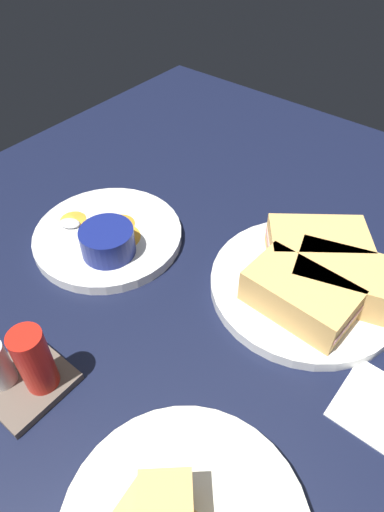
# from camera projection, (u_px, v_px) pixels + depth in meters

# --- Properties ---
(ground_plane) EXTENTS (1.10, 1.10, 0.03)m
(ground_plane) POSITION_uv_depth(u_px,v_px,m) (230.00, 304.00, 0.60)
(ground_plane) COLOR black
(plate_sandwich_main) EXTENTS (0.25, 0.25, 0.02)m
(plate_sandwich_main) POSITION_uv_depth(u_px,v_px,m) (304.00, 285.00, 0.60)
(plate_sandwich_main) COLOR silver
(plate_sandwich_main) RESTS_ON ground_plane
(sandwich_half_near) EXTENTS (0.14, 0.08, 0.05)m
(sandwich_half_near) POSITION_uv_depth(u_px,v_px,m) (300.00, 295.00, 0.54)
(sandwich_half_near) COLOR tan
(sandwich_half_near) RESTS_ON plate_sandwich_main
(sandwich_half_far) EXTENTS (0.15, 0.11, 0.05)m
(sandwich_half_far) POSITION_uv_depth(u_px,v_px,m) (346.00, 280.00, 0.56)
(sandwich_half_far) COLOR tan
(sandwich_half_far) RESTS_ON plate_sandwich_main
(sandwich_half_extra) EXTENTS (0.15, 0.14, 0.05)m
(sandwich_half_extra) POSITION_uv_depth(u_px,v_px,m) (317.00, 246.00, 0.60)
(sandwich_half_extra) COLOR tan
(sandwich_half_extra) RESTS_ON plate_sandwich_main
(ramekin_dark_sauce) EXTENTS (0.07, 0.07, 0.04)m
(ramekin_dark_sauce) POSITION_uv_depth(u_px,v_px,m) (325.00, 244.00, 0.61)
(ramekin_dark_sauce) COLOR navy
(ramekin_dark_sauce) RESTS_ON plate_sandwich_main
(spoon_by_dark_ramekin) EXTENTS (0.04, 0.10, 0.01)m
(spoon_by_dark_ramekin) POSITION_uv_depth(u_px,v_px,m) (311.00, 281.00, 0.59)
(spoon_by_dark_ramekin) COLOR silver
(spoon_by_dark_ramekin) RESTS_ON plate_sandwich_main
(plate_chips_companion) EXTENTS (0.22, 0.22, 0.02)m
(plate_chips_companion) POSITION_uv_depth(u_px,v_px,m) (108.00, 236.00, 0.67)
(plate_chips_companion) COLOR silver
(plate_chips_companion) RESTS_ON ground_plane
(ramekin_light_gravy) EXTENTS (0.08, 0.08, 0.04)m
(ramekin_light_gravy) POSITION_uv_depth(u_px,v_px,m) (107.00, 240.00, 0.61)
(ramekin_light_gravy) COLOR navy
(ramekin_light_gravy) RESTS_ON plate_chips_companion
(spoon_by_gravy_ramekin) EXTENTS (0.10, 0.05, 0.01)m
(spoon_by_gravy_ramekin) POSITION_uv_depth(u_px,v_px,m) (78.00, 225.00, 0.67)
(spoon_by_gravy_ramekin) COLOR silver
(spoon_by_gravy_ramekin) RESTS_ON plate_chips_companion
(plantain_chip_scatter) EXTENTS (0.14, 0.09, 0.01)m
(plantain_chip_scatter) POSITION_uv_depth(u_px,v_px,m) (109.00, 230.00, 0.66)
(plantain_chip_scatter) COLOR gold
(plantain_chip_scatter) RESTS_ON plate_chips_companion
(condiment_caddy) EXTENTS (0.09, 0.09, 0.10)m
(condiment_caddy) POSITION_uv_depth(u_px,v_px,m) (23.00, 369.00, 0.48)
(condiment_caddy) COLOR brown
(condiment_caddy) RESTS_ON ground_plane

